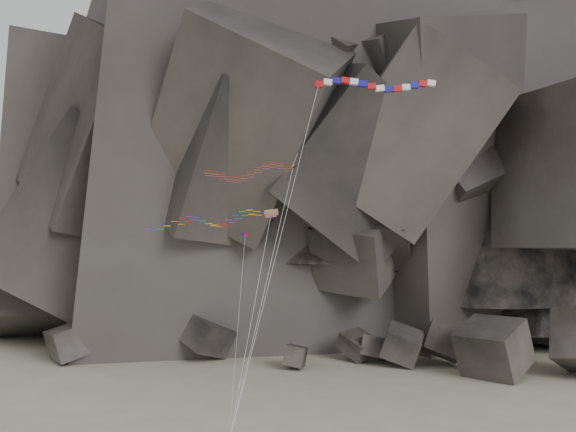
# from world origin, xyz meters

# --- Properties ---
(headland) EXTENTS (110.00, 70.00, 84.00)m
(headland) POSITION_xyz_m (0.00, 70.00, 42.00)
(headland) COLOR #4A423D
(headland) RESTS_ON ground
(boulder_field) EXTENTS (81.09, 18.42, 10.09)m
(boulder_field) POSITION_xyz_m (12.18, 33.42, 2.50)
(boulder_field) COLOR #47423F
(boulder_field) RESTS_ON ground
(delta_kite) EXTENTS (9.27, 8.79, 23.77)m
(delta_kite) POSITION_xyz_m (-2.17, 2.34, 23.80)
(delta_kite) COLOR red
(delta_kite) RESTS_ON ground
(banner_kite) EXTENTS (16.75, 7.90, 29.88)m
(banner_kite) POSITION_xyz_m (9.58, 0.63, 30.86)
(banner_kite) COLOR red
(banner_kite) RESTS_ON ground
(parafoil_kite) EXTENTS (12.61, 6.41, 18.60)m
(parafoil_kite) POSITION_xyz_m (-5.48, 0.48, 19.32)
(parafoil_kite) COLOR #FDEC0E
(parafoil_kite) RESTS_ON ground
(pennant_kite) EXTENTS (0.99, 10.01, 16.58)m
(pennant_kite) POSITION_xyz_m (-2.38, 2.45, 14.95)
(pennant_kite) COLOR red
(pennant_kite) RESTS_ON ground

